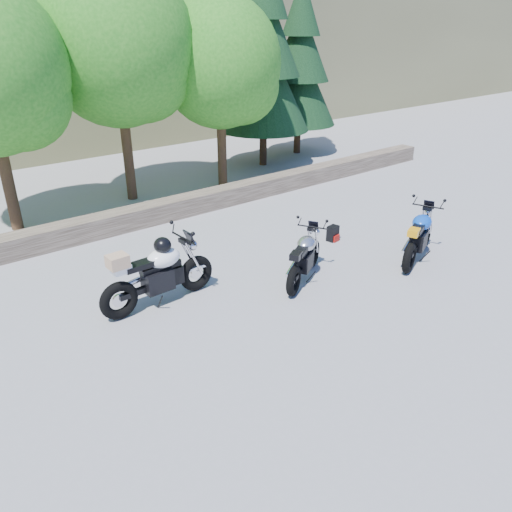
{
  "coord_description": "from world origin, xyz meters",
  "views": [
    {
      "loc": [
        -4.99,
        -5.58,
        4.7
      ],
      "look_at": [
        0.2,
        1.0,
        0.75
      ],
      "focal_mm": 35.0,
      "sensor_mm": 36.0,
      "label": 1
    }
  ],
  "objects_px": {
    "silver_bike": "(304,258)",
    "backpack": "(333,234)",
    "white_bike": "(158,273)",
    "blue_bike": "(419,237)"
  },
  "relations": [
    {
      "from": "silver_bike",
      "to": "white_bike",
      "type": "height_order",
      "value": "white_bike"
    },
    {
      "from": "silver_bike",
      "to": "white_bike",
      "type": "relative_size",
      "value": 0.76
    },
    {
      "from": "blue_bike",
      "to": "silver_bike",
      "type": "bearing_deg",
      "value": 140.22
    },
    {
      "from": "silver_bike",
      "to": "backpack",
      "type": "relative_size",
      "value": 4.79
    },
    {
      "from": "silver_bike",
      "to": "backpack",
      "type": "xyz_separation_m",
      "value": [
        1.88,
        1.0,
        -0.3
      ]
    },
    {
      "from": "white_bike",
      "to": "blue_bike",
      "type": "bearing_deg",
      "value": -20.23
    },
    {
      "from": "blue_bike",
      "to": "white_bike",
      "type": "bearing_deg",
      "value": 139.5
    },
    {
      "from": "white_bike",
      "to": "backpack",
      "type": "distance_m",
      "value": 4.63
    },
    {
      "from": "white_bike",
      "to": "backpack",
      "type": "height_order",
      "value": "white_bike"
    },
    {
      "from": "silver_bike",
      "to": "blue_bike",
      "type": "bearing_deg",
      "value": -47.61
    }
  ]
}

